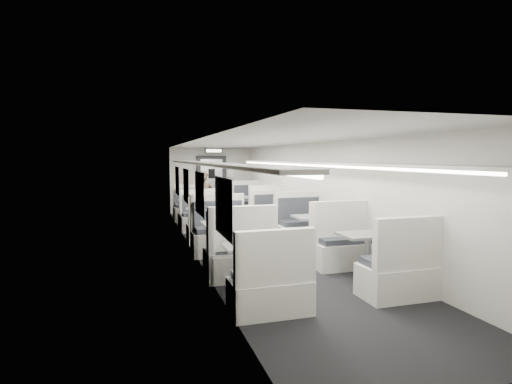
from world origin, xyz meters
TOP-DOWN VIEW (x-y plane):
  - room at (0.00, 0.00)m, footprint 3.24×12.24m
  - booth_left_a at (-1.00, 3.47)m, footprint 1.07×2.17m
  - booth_left_b at (-1.00, 1.51)m, footprint 1.05×2.13m
  - booth_left_c at (-1.00, -1.34)m, footprint 1.16×2.36m
  - booth_left_d at (-1.00, -3.02)m, footprint 1.06×2.15m
  - booth_right_a at (1.00, 3.37)m, footprint 1.15×2.34m
  - booth_right_b at (1.00, 1.26)m, footprint 1.02×2.08m
  - booth_right_c at (1.00, -0.98)m, footprint 1.15×2.32m
  - booth_right_d at (1.00, -2.95)m, footprint 1.12×2.28m
  - passenger at (-0.71, 3.20)m, footprint 0.66×0.51m
  - window_a at (-1.49, 3.40)m, footprint 0.02×1.18m
  - window_b at (-1.49, 1.20)m, footprint 0.02×1.18m
  - window_c at (-1.49, -1.00)m, footprint 0.02×1.18m
  - window_d at (-1.49, -3.20)m, footprint 0.02×1.18m
  - luggage_rack_left at (-1.24, -0.30)m, footprint 0.46×10.40m
  - luggage_rack_right at (1.24, -0.30)m, footprint 0.46×10.40m
  - vestibule_door at (0.00, 5.93)m, footprint 1.10×0.13m
  - exit_sign at (0.00, 5.44)m, footprint 0.62×0.12m
  - wall_notice at (0.75, 5.92)m, footprint 0.32×0.02m

SIDE VIEW (x-z plane):
  - booth_right_b at x=1.00m, z-range -0.18..0.93m
  - booth_left_b at x=-1.00m, z-range -0.19..0.95m
  - booth_left_d at x=-1.00m, z-range -0.19..0.96m
  - booth_left_a at x=-1.00m, z-range -0.19..0.97m
  - booth_right_d at x=1.00m, z-range -0.20..1.02m
  - booth_right_c at x=1.00m, z-range -0.21..1.04m
  - booth_right_a at x=1.00m, z-range -0.21..1.04m
  - booth_left_c at x=-1.00m, z-range -0.21..1.05m
  - passenger at x=-0.71m, z-range 0.00..1.62m
  - vestibule_door at x=0.00m, z-range -0.01..2.09m
  - room at x=0.00m, z-range -0.12..2.52m
  - window_a at x=-1.49m, z-range 0.93..1.77m
  - window_b at x=-1.49m, z-range 0.93..1.77m
  - window_c at x=-1.49m, z-range 0.93..1.77m
  - window_d at x=-1.49m, z-range 0.93..1.77m
  - wall_notice at x=0.75m, z-range 1.30..1.70m
  - luggage_rack_left at x=-1.24m, z-range 1.87..1.96m
  - luggage_rack_right at x=1.24m, z-range 1.87..1.96m
  - exit_sign at x=0.00m, z-range 2.20..2.36m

